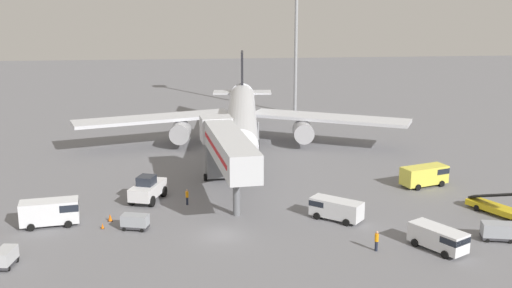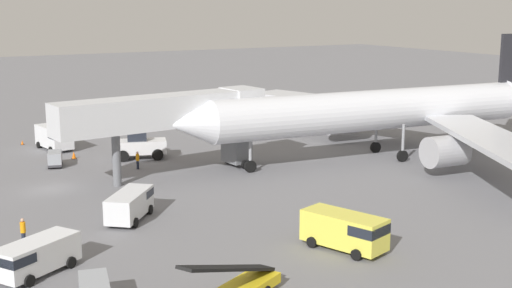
% 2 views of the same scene
% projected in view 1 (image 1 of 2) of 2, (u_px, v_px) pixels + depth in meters
% --- Properties ---
extents(ground_plane, '(300.00, 300.00, 0.00)m').
position_uv_depth(ground_plane, '(222.00, 235.00, 55.00)').
color(ground_plane, slate).
extents(airplane_at_gate, '(46.34, 43.24, 11.70)m').
position_uv_depth(airplane_at_gate, '(242.00, 116.00, 84.43)').
color(airplane_at_gate, silver).
rests_on(airplane_at_gate, ground).
extents(jet_bridge, '(5.28, 19.28, 7.23)m').
position_uv_depth(jet_bridge, '(226.00, 147.00, 63.92)').
color(jet_bridge, silver).
rests_on(jet_bridge, ground).
extents(pushback_tug, '(3.83, 5.50, 2.71)m').
position_uv_depth(pushback_tug, '(148.00, 189.00, 63.74)').
color(pushback_tug, white).
rests_on(pushback_tug, ground).
extents(belt_loader_truck, '(4.72, 7.03, 3.31)m').
position_uv_depth(belt_loader_truck, '(501.00, 208.00, 59.58)').
color(belt_loader_truck, yellow).
rests_on(belt_loader_truck, ground).
extents(service_van_far_left, '(4.98, 4.60, 1.96)m').
position_uv_depth(service_van_far_left, '(335.00, 208.00, 58.51)').
color(service_van_far_left, silver).
rests_on(service_van_far_left, ground).
extents(service_van_mid_right, '(5.64, 3.64, 2.23)m').
position_uv_depth(service_van_mid_right, '(425.00, 175.00, 68.71)').
color(service_van_mid_right, '#E5DB4C').
rests_on(service_van_mid_right, ground).
extents(service_van_far_center, '(5.46, 2.93, 2.38)m').
position_uv_depth(service_van_far_center, '(51.00, 211.00, 57.01)').
color(service_van_far_center, white).
rests_on(service_van_far_center, ground).
extents(service_van_outer_right, '(4.17, 5.22, 1.93)m').
position_uv_depth(service_van_outer_right, '(439.00, 238.00, 51.49)').
color(service_van_outer_right, white).
rests_on(service_van_outer_right, ground).
extents(baggage_cart_near_right, '(1.52, 2.44, 1.45)m').
position_uv_depth(baggage_cart_near_right, '(6.00, 257.00, 48.48)').
color(baggage_cart_near_right, '#38383D').
rests_on(baggage_cart_near_right, ground).
extents(baggage_cart_rear_left, '(2.95, 1.98, 1.56)m').
position_uv_depth(baggage_cart_rear_left, '(498.00, 231.00, 53.64)').
color(baggage_cart_rear_left, '#38383D').
rests_on(baggage_cart_rear_left, ground).
extents(baggage_cart_mid_center, '(2.62, 1.81, 1.41)m').
position_uv_depth(baggage_cart_mid_center, '(135.00, 221.00, 56.09)').
color(baggage_cart_mid_center, '#38383D').
rests_on(baggage_cart_mid_center, ground).
extents(ground_crew_worker_foreground, '(0.44, 0.44, 1.64)m').
position_uv_depth(ground_crew_worker_foreground, '(187.00, 197.00, 62.61)').
color(ground_crew_worker_foreground, '#1E2333').
rests_on(ground_crew_worker_foreground, ground).
extents(ground_crew_worker_midground, '(0.47, 0.47, 1.76)m').
position_uv_depth(ground_crew_worker_midground, '(377.00, 240.00, 51.41)').
color(ground_crew_worker_midground, '#1E2333').
rests_on(ground_crew_worker_midground, ground).
extents(safety_cone_bravo, '(0.33, 0.33, 0.51)m').
position_uv_depth(safety_cone_bravo, '(103.00, 226.00, 56.42)').
color(safety_cone_bravo, black).
rests_on(safety_cone_bravo, ground).
extents(safety_cone_charlie, '(0.46, 0.46, 0.70)m').
position_uv_depth(safety_cone_charlie, '(110.00, 217.00, 58.26)').
color(safety_cone_charlie, black).
rests_on(safety_cone_charlie, ground).
extents(apron_light_mast, '(2.40, 2.40, 28.33)m').
position_uv_depth(apron_light_mast, '(297.00, 1.00, 105.63)').
color(apron_light_mast, '#93969B').
rests_on(apron_light_mast, ground).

